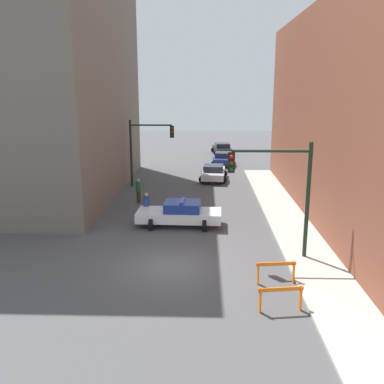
% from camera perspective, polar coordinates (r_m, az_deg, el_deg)
% --- Properties ---
extents(ground_plane, '(120.00, 120.00, 0.00)m').
position_cam_1_polar(ground_plane, '(18.92, -2.54, -9.87)').
color(ground_plane, '#4C4C4F').
extents(sidewalk_right, '(2.40, 44.00, 0.12)m').
position_cam_1_polar(sidewalk_right, '(19.45, 16.26, -9.56)').
color(sidewalk_right, '#B2ADA3').
rests_on(sidewalk_right, ground_plane).
extents(building_corner_left, '(14.00, 20.00, 16.73)m').
position_cam_1_polar(building_corner_left, '(34.04, -22.02, 14.10)').
color(building_corner_left, '#6B6056').
rests_on(building_corner_left, ground_plane).
extents(traffic_light_near, '(3.64, 0.35, 5.20)m').
position_cam_1_polar(traffic_light_near, '(19.09, 11.90, 1.21)').
color(traffic_light_near, black).
rests_on(traffic_light_near, sidewalk_right).
extents(traffic_light_far, '(3.44, 0.35, 5.20)m').
position_cam_1_polar(traffic_light_far, '(33.35, -6.30, 6.45)').
color(traffic_light_far, black).
rests_on(traffic_light_far, ground_plane).
extents(police_car, '(4.77, 2.48, 1.52)m').
position_cam_1_polar(police_car, '(23.98, -1.61, -2.87)').
color(police_car, white).
rests_on(police_car, ground_plane).
extents(parked_car_near, '(2.47, 4.42, 1.31)m').
position_cam_1_polar(parked_car_near, '(35.92, 2.88, 2.64)').
color(parked_car_near, silver).
rests_on(parked_car_near, ground_plane).
extents(parked_car_mid, '(2.49, 4.42, 1.31)m').
position_cam_1_polar(parked_car_mid, '(43.24, 4.18, 4.51)').
color(parked_car_mid, navy).
rests_on(parked_car_mid, ground_plane).
extents(parked_car_far, '(2.56, 4.46, 1.31)m').
position_cam_1_polar(parked_car_far, '(50.38, 4.03, 5.82)').
color(parked_car_far, black).
rests_on(parked_car_far, ground_plane).
extents(pedestrian_crossing, '(0.39, 0.39, 1.66)m').
position_cam_1_polar(pedestrian_crossing, '(25.06, -6.08, -1.88)').
color(pedestrian_crossing, '#382D23').
rests_on(pedestrian_crossing, ground_plane).
extents(pedestrian_corner, '(0.51, 0.51, 1.66)m').
position_cam_1_polar(pedestrian_corner, '(28.93, -7.15, 0.21)').
color(pedestrian_corner, '#382D23').
rests_on(pedestrian_corner, ground_plane).
extents(barrier_front, '(1.59, 0.37, 0.90)m').
position_cam_1_polar(barrier_front, '(15.47, 11.74, -13.29)').
color(barrier_front, orange).
rests_on(barrier_front, ground_plane).
extents(barrier_mid, '(1.60, 0.33, 0.90)m').
position_cam_1_polar(barrier_mid, '(17.45, 11.14, -10.03)').
color(barrier_mid, orange).
rests_on(barrier_mid, ground_plane).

